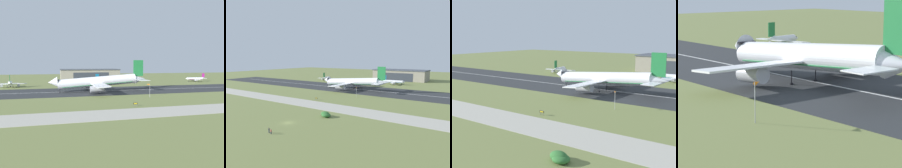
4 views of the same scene
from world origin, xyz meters
The scene contains 4 objects.
ground_plane centered at (0.00, 47.58, 0.00)m, with size 613.54×613.54×0.00m, color olive.
airplane_landing centered at (-25.22, 92.42, 5.91)m, with size 59.32×51.50×18.93m.
airplane_parked_east centered at (-81.08, 131.60, 2.83)m, with size 22.12×16.62×9.20m.
windsock_pole centered at (-5.39, 64.24, 5.87)m, with size 1.55×2.02×6.64m.
Camera 4 is at (61.06, 15.28, 21.52)m, focal length 85.00 mm.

